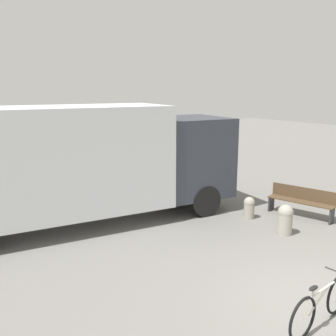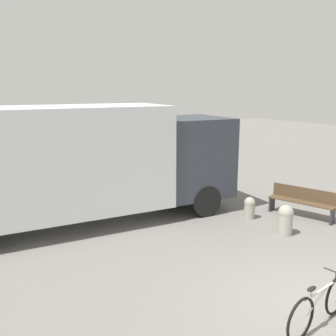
% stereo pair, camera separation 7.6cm
% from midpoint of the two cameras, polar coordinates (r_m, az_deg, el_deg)
% --- Properties ---
extents(ground_plane, '(60.00, 60.00, 0.00)m').
position_cam_midpoint_polar(ground_plane, '(7.46, 23.12, -19.15)').
color(ground_plane, slate).
extents(delivery_truck, '(9.12, 3.27, 3.28)m').
position_cam_midpoint_polar(delivery_truck, '(10.41, -13.39, 1.04)').
color(delivery_truck, silver).
rests_on(delivery_truck, ground).
extents(park_bench, '(0.90, 1.96, 0.86)m').
position_cam_midpoint_polar(park_bench, '(11.80, 19.96, -4.68)').
color(park_bench, brown).
rests_on(park_bench, ground).
extents(bicycle_near, '(1.80, 0.44, 0.80)m').
position_cam_midpoint_polar(bicycle_near, '(6.77, 22.42, -18.78)').
color(bicycle_near, black).
rests_on(bicycle_near, ground).
extents(bollard_near_bench, '(0.39, 0.39, 0.80)m').
position_cam_midpoint_polar(bollard_near_bench, '(10.25, 17.67, -7.39)').
color(bollard_near_bench, '#9E998C').
rests_on(bollard_near_bench, ground).
extents(bollard_far_bench, '(0.32, 0.32, 0.64)m').
position_cam_midpoint_polar(bollard_far_bench, '(11.23, 12.52, -5.84)').
color(bollard_far_bench, '#9E998C').
rests_on(bollard_far_bench, ground).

